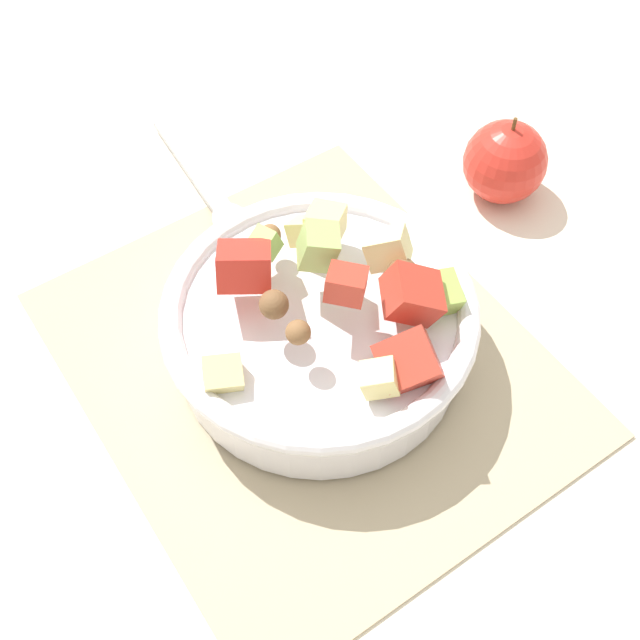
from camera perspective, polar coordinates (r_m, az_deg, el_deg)
name	(u,v)px	position (r m, az deg, el deg)	size (l,w,h in m)	color
ground_plane	(307,363)	(0.67, -0.90, -3.06)	(2.40, 2.40, 0.00)	silver
placemat	(307,361)	(0.67, -0.91, -2.92)	(0.40, 0.34, 0.01)	tan
salad_bowl	(321,325)	(0.64, 0.10, -0.34)	(0.25, 0.25, 0.13)	white
serving_spoon	(216,199)	(0.78, -7.30, 8.43)	(0.20, 0.04, 0.01)	#B7B7BC
whole_apple	(505,162)	(0.79, 12.88, 10.79)	(0.08, 0.08, 0.09)	red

